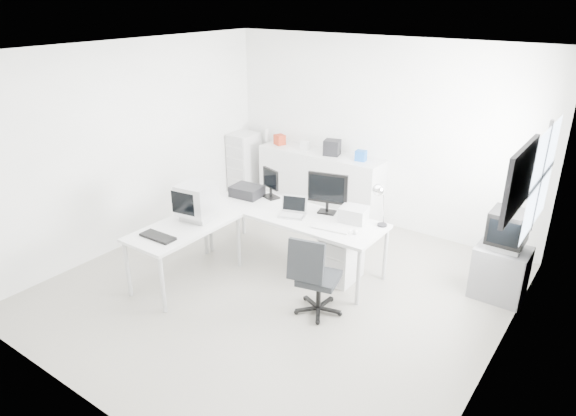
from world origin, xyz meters
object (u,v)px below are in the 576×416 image
Objects in this scene: main_desk at (293,239)px; tv_cabinet at (500,272)px; inkjet_printer at (247,191)px; laptop at (292,208)px; office_chair at (319,275)px; sideboard at (320,184)px; filing_cabinet at (245,166)px; side_desk at (186,253)px; crt_monitor at (197,203)px; crt_tv at (508,231)px; lcd_monitor_small at (271,184)px; laser_printer at (354,214)px; lcd_monitor_large at (328,193)px; drawer_pedestal at (341,257)px.

main_desk reaches higher than tv_cabinet.
main_desk is 0.97m from inkjet_printer.
office_chair is (0.81, -0.63, -0.38)m from laptop.
sideboard is 1.46m from filing_cabinet.
sideboard reaches higher than laptop.
laptop is at bearing 48.01° from side_desk.
crt_monitor is 0.85× the size of crt_tv.
sideboard is (0.22, 1.54, -0.31)m from inkjet_printer.
crt_tv is (3.27, 1.63, -0.10)m from crt_monitor.
lcd_monitor_small reaches higher than tv_cabinet.
laser_printer is 0.64× the size of crt_tv.
tv_cabinet is 1.27× the size of crt_tv.
crt_monitor reaches higher than side_desk.
main_desk is at bearing -158.71° from lcd_monitor_large.
lcd_monitor_large is at bearing 30.74° from laptop.
laser_printer reaches higher than inkjet_printer.
main_desk is 6.88× the size of laptop.
lcd_monitor_large is 1.68× the size of laser_printer.
crt_monitor is at bearing 90.00° from side_desk.
drawer_pedestal is 0.29× the size of sideboard.
inkjet_printer is 1.28× the size of laser_printer.
side_desk is 2.76m from sideboard.
laser_printer is 1.02m from office_chair.
inkjet_printer is 0.43× the size of office_chair.
laptop is 0.36× the size of office_chair.
drawer_pedestal is at bearing 87.86° from office_chair.
lcd_monitor_large is 0.49m from laptop.
laser_printer is at bearing -161.35° from tv_cabinet.
side_desk is 4.01× the size of laptop.
crt_monitor is (-1.55, -0.90, 0.66)m from drawer_pedestal.
filing_cabinet reaches higher than office_chair.
inkjet_printer is at bearing 90.00° from side_desk.
crt_monitor is 2.68m from filing_cabinet.
inkjet_printer is at bearing 178.15° from drawer_pedestal.
inkjet_printer is 0.36m from lcd_monitor_small.
lcd_monitor_small is 1.25× the size of laser_printer.
side_desk is 1.22× the size of filing_cabinet.
laptop is 2.53m from crt_tv.
side_desk is at bearing -150.05° from tv_cabinet.
filing_cabinet is (-1.23, 2.60, 0.20)m from side_desk.
laptop reaches higher than main_desk.
side_desk is 3.77m from tv_cabinet.
lcd_monitor_small is at bearing 66.03° from crt_monitor.
drawer_pedestal is 0.52× the size of filing_cabinet.
main_desk is 1.76m from sideboard.
lcd_monitor_small reaches higher than side_desk.
sideboard is (-1.38, 1.42, -0.32)m from laser_printer.
sideboard is (-3.04, 0.86, -0.34)m from crt_tv.
lcd_monitor_large is (0.35, 0.25, 0.64)m from main_desk.
crt_tv is at bearing 1.80° from laptop.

